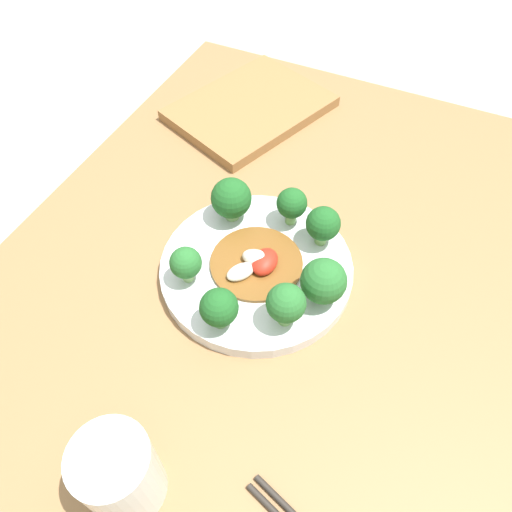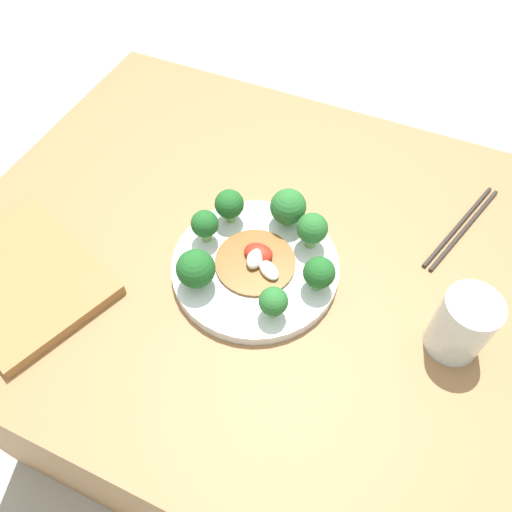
{
  "view_description": "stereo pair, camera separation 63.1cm",
  "coord_description": "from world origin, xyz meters",
  "px_view_note": "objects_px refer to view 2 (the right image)",
  "views": [
    {
      "loc": [
        -0.38,
        -0.13,
        1.28
      ],
      "look_at": [
        -0.0,
        0.04,
        0.75
      ],
      "focal_mm": 35.0,
      "sensor_mm": 36.0,
      "label": 1
    },
    {
      "loc": [
        -0.19,
        0.46,
        1.38
      ],
      "look_at": [
        -0.0,
        0.04,
        0.75
      ],
      "focal_mm": 35.0,
      "sensor_mm": 36.0,
      "label": 2
    }
  ],
  "objects_px": {
    "broccoli_northeast": "(196,269)",
    "broccoli_southeast": "(229,205)",
    "drinking_glass": "(462,325)",
    "chopsticks": "(462,227)",
    "broccoli_northwest": "(273,302)",
    "plate": "(256,267)",
    "broccoli_southwest": "(312,229)",
    "broccoli_west": "(319,273)",
    "stirfry_center": "(258,260)",
    "broccoli_east": "(205,224)",
    "cutting_board": "(22,276)",
    "broccoli_south": "(288,207)"
  },
  "relations": [
    {
      "from": "plate",
      "to": "broccoli_southeast",
      "type": "xyz_separation_m",
      "value": [
        0.08,
        -0.07,
        0.05
      ]
    },
    {
      "from": "broccoli_southwest",
      "to": "chopsticks",
      "type": "xyz_separation_m",
      "value": [
        -0.22,
        -0.15,
        -0.06
      ]
    },
    {
      "from": "plate",
      "to": "cutting_board",
      "type": "bearing_deg",
      "value": 26.69
    },
    {
      "from": "broccoli_east",
      "to": "broccoli_southwest",
      "type": "distance_m",
      "value": 0.17
    },
    {
      "from": "broccoli_northeast",
      "to": "cutting_board",
      "type": "xyz_separation_m",
      "value": [
        0.27,
        0.1,
        -0.05
      ]
    },
    {
      "from": "broccoli_northeast",
      "to": "broccoli_south",
      "type": "height_order",
      "value": "same"
    },
    {
      "from": "broccoli_northeast",
      "to": "broccoli_south",
      "type": "relative_size",
      "value": 1.01
    },
    {
      "from": "broccoli_northeast",
      "to": "plate",
      "type": "bearing_deg",
      "value": -133.45
    },
    {
      "from": "broccoli_south",
      "to": "drinking_glass",
      "type": "bearing_deg",
      "value": 161.27
    },
    {
      "from": "plate",
      "to": "broccoli_southwest",
      "type": "bearing_deg",
      "value": -132.75
    },
    {
      "from": "broccoli_east",
      "to": "stirfry_center",
      "type": "distance_m",
      "value": 0.1
    },
    {
      "from": "broccoli_northeast",
      "to": "cutting_board",
      "type": "relative_size",
      "value": 0.21
    },
    {
      "from": "chopsticks",
      "to": "plate",
      "type": "bearing_deg",
      "value": 37.81
    },
    {
      "from": "broccoli_west",
      "to": "stirfry_center",
      "type": "bearing_deg",
      "value": -2.11
    },
    {
      "from": "broccoli_southeast",
      "to": "broccoli_southwest",
      "type": "distance_m",
      "value": 0.14
    },
    {
      "from": "plate",
      "to": "drinking_glass",
      "type": "xyz_separation_m",
      "value": [
        -0.31,
        0.0,
        0.05
      ]
    },
    {
      "from": "stirfry_center",
      "to": "cutting_board",
      "type": "height_order",
      "value": "stirfry_center"
    },
    {
      "from": "drinking_glass",
      "to": "cutting_board",
      "type": "bearing_deg",
      "value": 14.39
    },
    {
      "from": "broccoli_southwest",
      "to": "drinking_glass",
      "type": "bearing_deg",
      "value": 163.73
    },
    {
      "from": "broccoli_south",
      "to": "broccoli_southwest",
      "type": "height_order",
      "value": "broccoli_south"
    },
    {
      "from": "plate",
      "to": "broccoli_south",
      "type": "distance_m",
      "value": 0.11
    },
    {
      "from": "broccoli_southeast",
      "to": "broccoli_northwest",
      "type": "height_order",
      "value": "broccoli_southeast"
    },
    {
      "from": "drinking_glass",
      "to": "chopsticks",
      "type": "xyz_separation_m",
      "value": [
        0.02,
        -0.23,
        -0.05
      ]
    },
    {
      "from": "broccoli_southeast",
      "to": "drinking_glass",
      "type": "bearing_deg",
      "value": 170.16
    },
    {
      "from": "broccoli_west",
      "to": "broccoli_northeast",
      "type": "xyz_separation_m",
      "value": [
        0.17,
        0.07,
        0.0
      ]
    },
    {
      "from": "broccoli_east",
      "to": "broccoli_southwest",
      "type": "relative_size",
      "value": 0.92
    },
    {
      "from": "broccoli_west",
      "to": "broccoli_east",
      "type": "bearing_deg",
      "value": -3.96
    },
    {
      "from": "broccoli_southeast",
      "to": "cutting_board",
      "type": "bearing_deg",
      "value": 42.39
    },
    {
      "from": "broccoli_northwest",
      "to": "plate",
      "type": "bearing_deg",
      "value": -50.83
    },
    {
      "from": "broccoli_southeast",
      "to": "broccoli_southwest",
      "type": "relative_size",
      "value": 0.95
    },
    {
      "from": "broccoli_east",
      "to": "broccoli_southwest",
      "type": "xyz_separation_m",
      "value": [
        -0.16,
        -0.06,
        0.0
      ]
    },
    {
      "from": "broccoli_west",
      "to": "stirfry_center",
      "type": "relative_size",
      "value": 0.48
    },
    {
      "from": "chopsticks",
      "to": "cutting_board",
      "type": "distance_m",
      "value": 0.74
    },
    {
      "from": "chopsticks",
      "to": "broccoli_southwest",
      "type": "bearing_deg",
      "value": 34.47
    },
    {
      "from": "broccoli_south",
      "to": "drinking_glass",
      "type": "xyz_separation_m",
      "value": [
        -0.3,
        0.1,
        -0.0
      ]
    },
    {
      "from": "broccoli_southeast",
      "to": "stirfry_center",
      "type": "height_order",
      "value": "broccoli_southeast"
    },
    {
      "from": "broccoli_northeast",
      "to": "broccoli_northwest",
      "type": "height_order",
      "value": "broccoli_northeast"
    },
    {
      "from": "drinking_glass",
      "to": "stirfry_center",
      "type": "bearing_deg",
      "value": -0.7
    },
    {
      "from": "broccoli_west",
      "to": "broccoli_southwest",
      "type": "height_order",
      "value": "broccoli_southwest"
    },
    {
      "from": "plate",
      "to": "broccoli_west",
      "type": "xyz_separation_m",
      "value": [
        -0.1,
        0.0,
        0.05
      ]
    },
    {
      "from": "broccoli_east",
      "to": "chopsticks",
      "type": "bearing_deg",
      "value": -151.07
    },
    {
      "from": "broccoli_west",
      "to": "broccoli_east",
      "type": "height_order",
      "value": "same"
    },
    {
      "from": "broccoli_south",
      "to": "broccoli_northwest",
      "type": "xyz_separation_m",
      "value": [
        -0.05,
        0.17,
        -0.0
      ]
    },
    {
      "from": "plate",
      "to": "broccoli_west",
      "type": "bearing_deg",
      "value": 179.17
    },
    {
      "from": "chopsticks",
      "to": "broccoli_southeast",
      "type": "bearing_deg",
      "value": 23.35
    },
    {
      "from": "drinking_glass",
      "to": "broccoli_east",
      "type": "bearing_deg",
      "value": -1.94
    },
    {
      "from": "broccoli_west",
      "to": "drinking_glass",
      "type": "distance_m",
      "value": 0.21
    },
    {
      "from": "broccoli_northeast",
      "to": "broccoli_southeast",
      "type": "bearing_deg",
      "value": -85.61
    },
    {
      "from": "broccoli_southeast",
      "to": "drinking_glass",
      "type": "distance_m",
      "value": 0.4
    },
    {
      "from": "broccoli_south",
      "to": "broccoli_southwest",
      "type": "bearing_deg",
      "value": 150.62
    }
  ]
}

